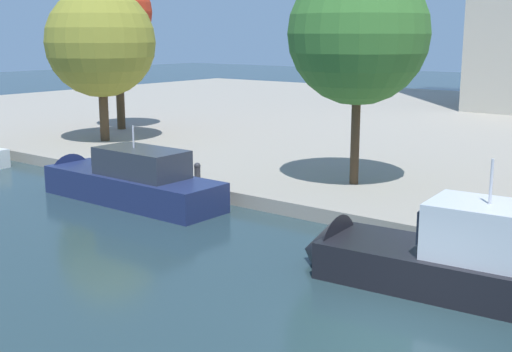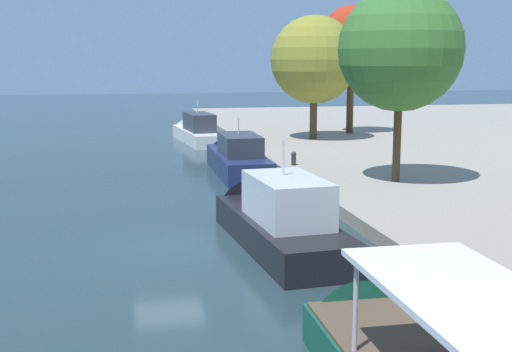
{
  "view_description": "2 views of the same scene",
  "coord_description": "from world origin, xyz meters",
  "px_view_note": "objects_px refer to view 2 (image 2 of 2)",
  "views": [
    {
      "loc": [
        6.66,
        -13.46,
        7.11
      ],
      "look_at": [
        -6.72,
        3.67,
        2.45
      ],
      "focal_mm": 46.6,
      "sensor_mm": 36.0,
      "label": 1
    },
    {
      "loc": [
        23.19,
        -1.57,
        6.62
      ],
      "look_at": [
        -1.85,
        3.6,
        2.14
      ],
      "focal_mm": 46.78,
      "sensor_mm": 36.0,
      "label": 2
    }
  ],
  "objects_px": {
    "motor_yacht_1": "(237,161)",
    "tree_1": "(352,37)",
    "motor_yacht_2": "(276,222)",
    "tree_0": "(399,46)",
    "motor_yacht_0": "(196,133)",
    "tree_4": "(314,59)",
    "mooring_bollard_0": "(294,158)"
  },
  "relations": [
    {
      "from": "motor_yacht_1",
      "to": "tree_1",
      "type": "relative_size",
      "value": 0.96
    },
    {
      "from": "motor_yacht_2",
      "to": "tree_0",
      "type": "distance_m",
      "value": 12.9
    },
    {
      "from": "motor_yacht_0",
      "to": "tree_4",
      "type": "xyz_separation_m",
      "value": [
        4.73,
        8.49,
        5.94
      ]
    },
    {
      "from": "motor_yacht_2",
      "to": "tree_4",
      "type": "height_order",
      "value": "tree_4"
    },
    {
      "from": "tree_4",
      "to": "motor_yacht_1",
      "type": "bearing_deg",
      "value": -35.74
    },
    {
      "from": "tree_1",
      "to": "motor_yacht_0",
      "type": "bearing_deg",
      "value": -97.84
    },
    {
      "from": "motor_yacht_1",
      "to": "tree_1",
      "type": "height_order",
      "value": "tree_1"
    },
    {
      "from": "motor_yacht_2",
      "to": "tree_1",
      "type": "bearing_deg",
      "value": -28.88
    },
    {
      "from": "motor_yacht_1",
      "to": "motor_yacht_2",
      "type": "relative_size",
      "value": 1.0
    },
    {
      "from": "tree_4",
      "to": "tree_1",
      "type": "bearing_deg",
      "value": 126.43
    },
    {
      "from": "mooring_bollard_0",
      "to": "tree_4",
      "type": "relative_size",
      "value": 0.09
    },
    {
      "from": "tree_0",
      "to": "tree_1",
      "type": "distance_m",
      "value": 22.29
    },
    {
      "from": "motor_yacht_2",
      "to": "tree_4",
      "type": "relative_size",
      "value": 1.07
    },
    {
      "from": "mooring_bollard_0",
      "to": "tree_0",
      "type": "bearing_deg",
      "value": 30.32
    },
    {
      "from": "motor_yacht_2",
      "to": "mooring_bollard_0",
      "type": "distance_m",
      "value": 14.63
    },
    {
      "from": "motor_yacht_0",
      "to": "motor_yacht_2",
      "type": "height_order",
      "value": "motor_yacht_2"
    },
    {
      "from": "motor_yacht_1",
      "to": "tree_1",
      "type": "distance_m",
      "value": 19.97
    },
    {
      "from": "motor_yacht_1",
      "to": "tree_4",
      "type": "distance_m",
      "value": 14.8
    },
    {
      "from": "motor_yacht_1",
      "to": "tree_1",
      "type": "xyz_separation_m",
      "value": [
        -14.0,
        11.98,
        7.72
      ]
    },
    {
      "from": "tree_0",
      "to": "tree_4",
      "type": "height_order",
      "value": "tree_0"
    },
    {
      "from": "tree_1",
      "to": "mooring_bollard_0",
      "type": "bearing_deg",
      "value": -29.83
    },
    {
      "from": "motor_yacht_0",
      "to": "tree_1",
      "type": "height_order",
      "value": "tree_1"
    },
    {
      "from": "motor_yacht_0",
      "to": "tree_1",
      "type": "distance_m",
      "value": 14.83
    },
    {
      "from": "mooring_bollard_0",
      "to": "tree_1",
      "type": "bearing_deg",
      "value": 150.17
    },
    {
      "from": "mooring_bollard_0",
      "to": "tree_0",
      "type": "height_order",
      "value": "tree_0"
    },
    {
      "from": "motor_yacht_0",
      "to": "tree_0",
      "type": "xyz_separation_m",
      "value": [
        23.35,
        7.26,
        6.53
      ]
    },
    {
      "from": "tree_1",
      "to": "tree_0",
      "type": "bearing_deg",
      "value": -13.77
    },
    {
      "from": "tree_4",
      "to": "motor_yacht_2",
      "type": "bearing_deg",
      "value": -19.14
    },
    {
      "from": "mooring_bollard_0",
      "to": "tree_4",
      "type": "height_order",
      "value": "tree_4"
    },
    {
      "from": "motor_yacht_1",
      "to": "motor_yacht_0",
      "type": "bearing_deg",
      "value": 2.55
    },
    {
      "from": "mooring_bollard_0",
      "to": "tree_1",
      "type": "xyz_separation_m",
      "value": [
        -15.49,
        8.88,
        7.4
      ]
    },
    {
      "from": "mooring_bollard_0",
      "to": "tree_4",
      "type": "distance_m",
      "value": 14.53
    }
  ]
}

